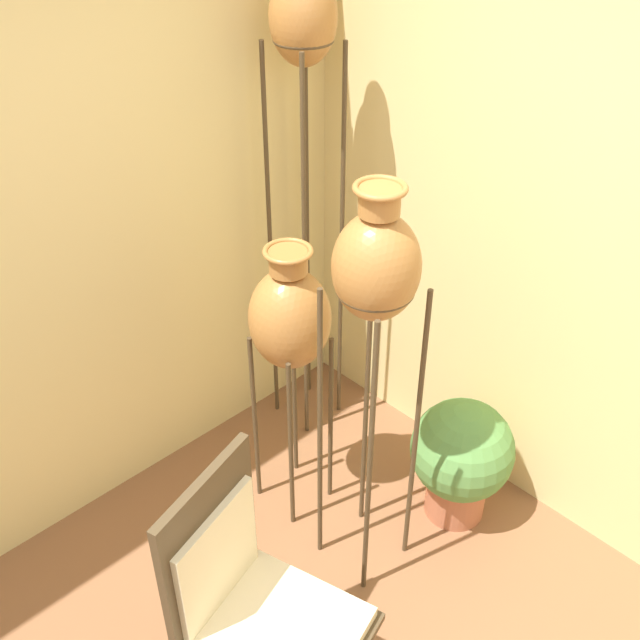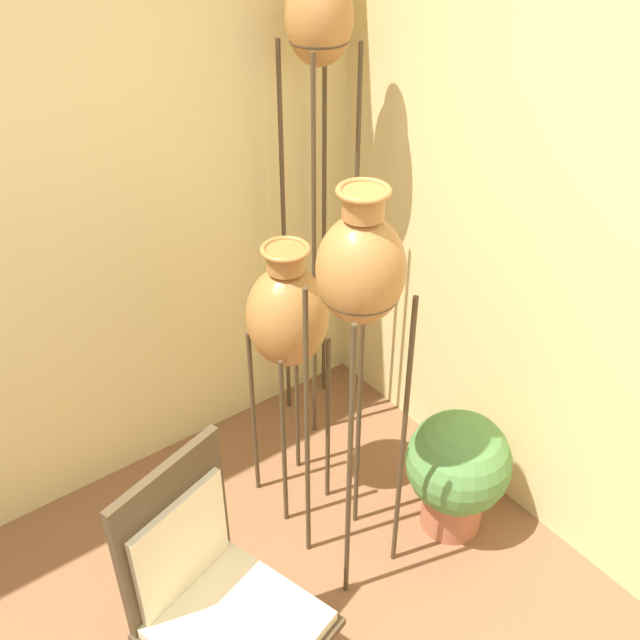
{
  "view_description": "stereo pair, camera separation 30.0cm",
  "coord_description": "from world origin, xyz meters",
  "px_view_note": "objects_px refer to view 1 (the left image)",
  "views": [
    {
      "loc": [
        -0.67,
        -0.73,
        2.64
      ],
      "look_at": [
        1.03,
        1.04,
        0.91
      ],
      "focal_mm": 42.0,
      "sensor_mm": 36.0,
      "label": 1
    },
    {
      "loc": [
        -0.44,
        -0.93,
        2.64
      ],
      "look_at": [
        1.03,
        1.04,
        0.91
      ],
      "focal_mm": 42.0,
      "sensor_mm": 36.0,
      "label": 2
    }
  ],
  "objects_px": {
    "vase_stand_medium": "(376,275)",
    "potted_plant": "(461,457)",
    "vase_stand_tall": "(303,43)",
    "chair": "(253,602)",
    "vase_stand_short": "(290,319)"
  },
  "relations": [
    {
      "from": "vase_stand_medium",
      "to": "potted_plant",
      "type": "xyz_separation_m",
      "value": [
        0.46,
        -0.13,
        -1.04
      ]
    },
    {
      "from": "vase_stand_tall",
      "to": "vase_stand_medium",
      "type": "bearing_deg",
      "value": -118.69
    },
    {
      "from": "potted_plant",
      "to": "vase_stand_tall",
      "type": "bearing_deg",
      "value": 90.63
    },
    {
      "from": "vase_stand_tall",
      "to": "chair",
      "type": "height_order",
      "value": "vase_stand_tall"
    },
    {
      "from": "vase_stand_short",
      "to": "chair",
      "type": "height_order",
      "value": "vase_stand_short"
    },
    {
      "from": "vase_stand_short",
      "to": "chair",
      "type": "distance_m",
      "value": 1.05
    },
    {
      "from": "vase_stand_tall",
      "to": "potted_plant",
      "type": "relative_size",
      "value": 3.73
    },
    {
      "from": "vase_stand_medium",
      "to": "vase_stand_short",
      "type": "height_order",
      "value": "vase_stand_medium"
    },
    {
      "from": "vase_stand_tall",
      "to": "chair",
      "type": "relative_size",
      "value": 2.11
    },
    {
      "from": "potted_plant",
      "to": "vase_stand_short",
      "type": "bearing_deg",
      "value": 128.54
    },
    {
      "from": "chair",
      "to": "potted_plant",
      "type": "bearing_deg",
      "value": -13.18
    },
    {
      "from": "vase_stand_tall",
      "to": "vase_stand_short",
      "type": "height_order",
      "value": "vase_stand_tall"
    },
    {
      "from": "vase_stand_short",
      "to": "chair",
      "type": "relative_size",
      "value": 1.23
    },
    {
      "from": "vase_stand_tall",
      "to": "chair",
      "type": "distance_m",
      "value": 2.02
    },
    {
      "from": "vase_stand_tall",
      "to": "vase_stand_medium",
      "type": "relative_size",
      "value": 1.31
    }
  ]
}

